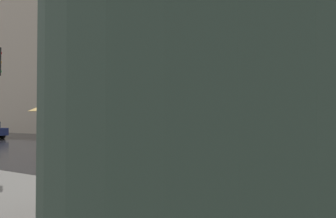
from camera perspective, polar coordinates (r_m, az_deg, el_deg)
ground_plane at (r=9.67m, az=9.50°, el=-12.23°), size 220.00×220.00×0.00m
zebra_crossing at (r=13.76m, az=11.44°, el=-8.94°), size 13.00×5.50×0.01m
haussmann_block_mid at (r=41.76m, az=-9.19°, el=9.84°), size 19.44×24.72×20.24m
billboard_column at (r=1.13m, az=10.67°, el=-1.52°), size 1.29×1.29×3.27m
car_red at (r=19.59m, az=-11.47°, el=-4.46°), size 1.85×4.10×1.41m
pedestrian_with_floral_umbrella at (r=5.83m, az=-18.00°, el=-1.17°), size 1.18×1.18×2.03m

